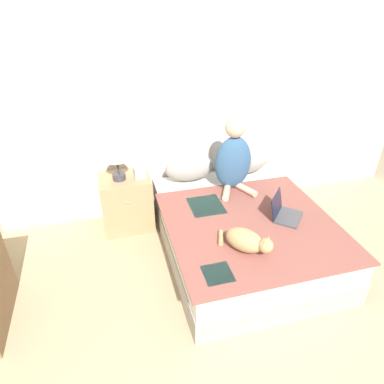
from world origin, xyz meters
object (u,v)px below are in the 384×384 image
pillow_near (189,168)px  table_lamp (116,155)px  tissue_box (140,172)px  cat_tabby (247,241)px  nightstand (127,202)px  pillow_far (246,161)px  person_sitting (233,159)px  bed (242,232)px  laptop_open (284,213)px

pillow_near → table_lamp: (-0.79, -0.09, 0.29)m
tissue_box → cat_tabby: bearing=-60.2°
tissue_box → nightstand: bearing=172.8°
table_lamp → pillow_far: bearing=3.4°
pillow_far → pillow_near: bearing=180.0°
cat_tabby → nightstand: cat_tabby is taller
cat_tabby → nightstand: bearing=174.4°
nightstand → table_lamp: (-0.05, -0.03, 0.60)m
person_sitting → nightstand: bearing=168.1°
bed → tissue_box: size_ratio=13.73×
person_sitting → tissue_box: bearing=167.3°
pillow_near → cat_tabby: pillow_near is taller
person_sitting → pillow_near: bearing=143.2°
pillow_near → laptop_open: bearing=-54.6°
bed → pillow_near: 0.95m
table_lamp → person_sitting: bearing=-10.2°
pillow_far → table_lamp: (-1.47, -0.09, 0.29)m
pillow_far → tissue_box: 1.25m
cat_tabby → table_lamp: (-0.93, 1.23, 0.34)m
laptop_open → table_lamp: bearing=101.0°
nightstand → table_lamp: bearing=-153.8°
pillow_far → laptop_open: size_ratio=1.41×
pillow_far → cat_tabby: pillow_far is taller
pillow_far → cat_tabby: size_ratio=1.21×
laptop_open → table_lamp: (-1.47, 0.88, 0.39)m
pillow_near → laptop_open: 1.19m
tissue_box → person_sitting: bearing=-12.7°
bed → tissue_box: tissue_box is taller
bed → pillow_far: pillow_far is taller
pillow_far → tissue_box: (-1.25, -0.08, 0.07)m
pillow_far → table_lamp: size_ratio=1.40×
cat_tabby → nightstand: (-0.88, 1.26, -0.26)m
pillow_far → nightstand: pillow_far is taller
bed → pillow_near: (-0.34, 0.80, 0.38)m
bed → tissue_box: 1.24m
pillow_near → cat_tabby: size_ratio=1.21×
person_sitting → table_lamp: size_ratio=1.99×
bed → cat_tabby: size_ratio=4.13×
pillow_far → table_lamp: table_lamp is taller
bed → person_sitting: size_ratio=2.41×
person_sitting → table_lamp: (-1.19, 0.21, 0.10)m
bed → person_sitting: (0.06, 0.50, 0.58)m
pillow_far → nightstand: (-1.42, -0.06, -0.30)m
pillow_near → person_sitting: size_ratio=0.71×
pillow_far → person_sitting: size_ratio=0.71×
laptop_open → cat_tabby: bearing=165.2°
cat_tabby → laptop_open: size_ratio=1.16×
cat_tabby → laptop_open: laptop_open is taller
bed → nightstand: size_ratio=3.07×
nightstand → person_sitting: bearing=-11.9°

